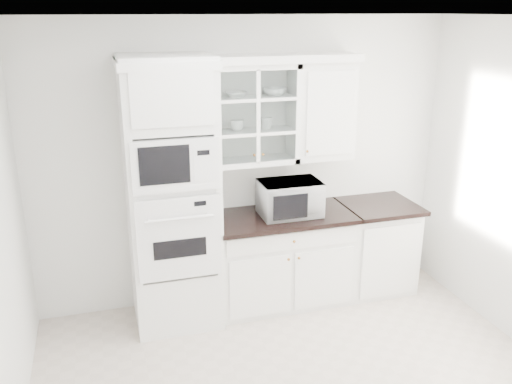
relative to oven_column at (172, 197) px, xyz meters
name	(u,v)px	position (x,y,z in m)	size (l,w,h in m)	color
room_shell	(295,153)	(0.75, -0.99, 0.58)	(4.00, 3.50, 2.70)	white
oven_column	(172,197)	(0.00, 0.00, 0.00)	(0.76, 0.68, 2.40)	white
base_cabinet_run	(282,258)	(1.03, 0.03, -0.74)	(1.32, 0.67, 0.92)	white
extra_base_cabinet	(375,245)	(2.03, 0.03, -0.74)	(0.72, 0.67, 0.92)	white
upper_cabinet_glass	(253,114)	(0.78, 0.17, 0.65)	(0.80, 0.33, 0.90)	white
upper_cabinet_solid	(323,110)	(1.46, 0.17, 0.65)	(0.55, 0.33, 0.90)	white
crown_molding	(242,59)	(0.68, 0.14, 1.14)	(2.14, 0.38, 0.07)	white
countertop_microwave	(289,198)	(1.09, 0.01, -0.12)	(0.56, 0.46, 0.32)	white
bowl_a	(236,94)	(0.62, 0.17, 0.83)	(0.20, 0.20, 0.05)	white
bowl_b	(275,91)	(0.99, 0.18, 0.84)	(0.21, 0.21, 0.07)	white
cup_a	(237,125)	(0.63, 0.17, 0.56)	(0.12, 0.12, 0.10)	white
cup_b	(267,123)	(0.91, 0.17, 0.56)	(0.11, 0.11, 0.10)	white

